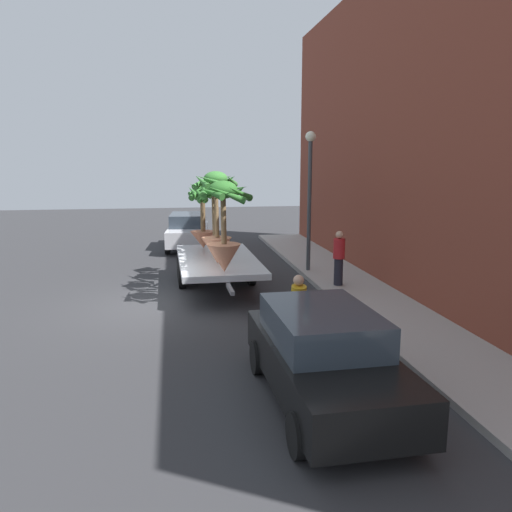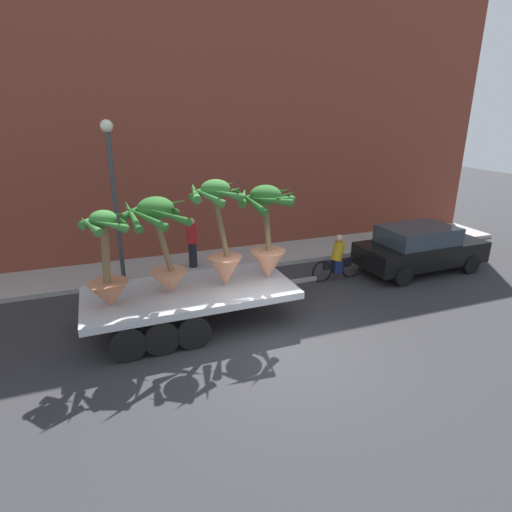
# 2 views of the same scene
# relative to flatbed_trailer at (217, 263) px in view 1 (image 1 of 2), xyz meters

# --- Properties ---
(ground_plane) EXTENTS (60.00, 60.00, 0.00)m
(ground_plane) POSITION_rel_flatbed_trailer_xyz_m (2.01, -1.93, -0.76)
(ground_plane) COLOR #2D2D30
(sidewalk) EXTENTS (24.00, 2.20, 0.15)m
(sidewalk) POSITION_rel_flatbed_trailer_xyz_m (2.01, 4.17, -0.68)
(sidewalk) COLOR #A39E99
(sidewalk) RESTS_ON ground
(building_facade) EXTENTS (24.00, 1.20, 9.99)m
(building_facade) POSITION_rel_flatbed_trailer_xyz_m (2.01, 5.87, 4.24)
(building_facade) COLOR brown
(building_facade) RESTS_ON ground
(flatbed_trailer) EXTENTS (6.20, 2.51, 0.98)m
(flatbed_trailer) POSITION_rel_flatbed_trailer_xyz_m (0.00, 0.00, 0.00)
(flatbed_trailer) COLOR #B7BABF
(flatbed_trailer) RESTS_ON ground
(potted_palm_rear) EXTENTS (1.39, 1.42, 2.71)m
(potted_palm_rear) POSITION_rel_flatbed_trailer_xyz_m (1.06, -0.08, 1.51)
(potted_palm_rear) COLOR tan
(potted_palm_rear) RESTS_ON flatbed_trailer
(potted_palm_middle) EXTENTS (1.63, 1.61, 2.49)m
(potted_palm_middle) POSITION_rel_flatbed_trailer_xyz_m (2.31, 0.00, 1.48)
(potted_palm_middle) COLOR tan
(potted_palm_middle) RESTS_ON flatbed_trailer
(potted_palm_front) EXTENTS (1.06, 1.09, 2.23)m
(potted_palm_front) POSITION_rel_flatbed_trailer_xyz_m (-1.62, -0.32, 1.13)
(potted_palm_front) COLOR #C17251
(potted_palm_front) RESTS_ON flatbed_trailer
(potted_palm_extra) EXTENTS (1.63, 1.69, 2.39)m
(potted_palm_extra) POSITION_rel_flatbed_trailer_xyz_m (-0.37, -0.04, 1.55)
(potted_palm_extra) COLOR tan
(potted_palm_extra) RESTS_ON flatbed_trailer
(cyclist) EXTENTS (1.84, 0.35, 1.54)m
(cyclist) POSITION_rel_flatbed_trailer_xyz_m (5.31, 1.36, -0.09)
(cyclist) COLOR black
(cyclist) RESTS_ON ground
(parked_car) EXTENTS (4.41, 2.00, 1.58)m
(parked_car) POSITION_rel_flatbed_trailer_xyz_m (8.30, 1.05, 0.07)
(parked_car) COLOR black
(parked_car) RESTS_ON ground
(trailing_car) EXTENTS (4.46, 2.12, 1.58)m
(trailing_car) POSITION_rel_flatbed_trailer_xyz_m (-7.37, -0.67, 0.07)
(trailing_car) COLOR silver
(trailing_car) RESTS_ON ground
(pedestrian_near_gate) EXTENTS (0.36, 0.36, 1.71)m
(pedestrian_near_gate) POSITION_rel_flatbed_trailer_xyz_m (1.09, 3.71, 0.29)
(pedestrian_near_gate) COLOR black
(pedestrian_near_gate) RESTS_ON sidewalk
(street_lamp) EXTENTS (0.36, 0.36, 4.83)m
(street_lamp) POSITION_rel_flatbed_trailer_xyz_m (-1.22, 3.37, 2.47)
(street_lamp) COLOR #383D42
(street_lamp) RESTS_ON sidewalk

